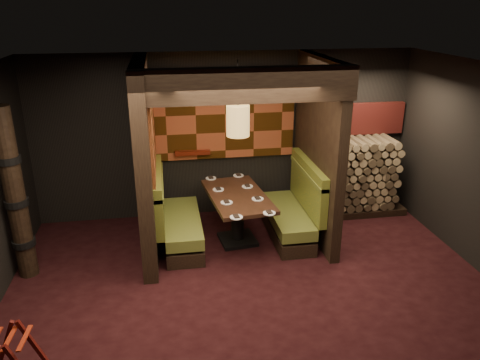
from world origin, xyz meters
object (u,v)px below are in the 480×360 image
at_px(luggage_rack, 13,355).
at_px(totem_column, 15,196).
at_px(booth_bench_left, 176,221).
at_px(pendant_lamp, 238,121).
at_px(firewood_stack, 357,176).
at_px(booth_bench_right, 293,212).
at_px(dining_table, 238,208).

xyz_separation_m(luggage_rack, totem_column, (-0.38, 2.07, 0.88)).
bearing_deg(booth_bench_left, pendant_lamp, -8.04).
bearing_deg(totem_column, luggage_rack, -79.68).
distance_m(booth_bench_left, totem_column, 2.30).
height_order(luggage_rack, firewood_stack, firewood_stack).
height_order(pendant_lamp, totem_column, pendant_lamp).
bearing_deg(totem_column, pendant_lamp, 7.71).
bearing_deg(pendant_lamp, luggage_rack, -137.17).
relative_size(booth_bench_left, firewood_stack, 0.92).
xyz_separation_m(booth_bench_right, dining_table, (-0.93, -0.09, 0.17)).
height_order(booth_bench_right, dining_table, booth_bench_right).
distance_m(luggage_rack, totem_column, 2.28).
bearing_deg(totem_column, dining_table, 8.63).
bearing_deg(booth_bench_left, booth_bench_right, 0.00).
height_order(booth_bench_left, luggage_rack, booth_bench_left).
relative_size(booth_bench_left, pendant_lamp, 1.47).
bearing_deg(booth_bench_left, totem_column, -165.25).
distance_m(dining_table, luggage_rack, 3.70).
distance_m(dining_table, totem_column, 3.15).
xyz_separation_m(booth_bench_left, luggage_rack, (-1.71, -2.62, -0.09)).
relative_size(dining_table, pendant_lamp, 1.49).
distance_m(booth_bench_right, pendant_lamp, 1.84).
xyz_separation_m(booth_bench_left, totem_column, (-2.09, -0.55, 0.79)).
bearing_deg(pendant_lamp, totem_column, -172.29).
bearing_deg(dining_table, luggage_rack, -136.60).
xyz_separation_m(dining_table, firewood_stack, (2.28, 0.79, 0.11)).
xyz_separation_m(booth_bench_right, luggage_rack, (-3.60, -2.62, -0.09)).
bearing_deg(booth_bench_right, luggage_rack, -144.00).
distance_m(booth_bench_left, luggage_rack, 3.13).
relative_size(booth_bench_right, luggage_rack, 2.57).
bearing_deg(dining_table, pendant_lamp, -90.00).
bearing_deg(booth_bench_right, dining_table, -174.67).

